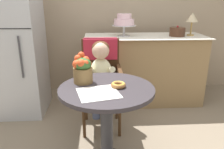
{
  "coord_description": "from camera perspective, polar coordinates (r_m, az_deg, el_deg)",
  "views": [
    {
      "loc": [
        -0.05,
        -1.55,
        1.34
      ],
      "look_at": [
        0.05,
        0.15,
        0.77
      ],
      "focal_mm": 35.87,
      "sensor_mm": 36.0,
      "label": 1
    }
  ],
  "objects": [
    {
      "name": "donut_front",
      "position": [
        1.67,
        1.63,
        -2.63
      ],
      "size": [
        0.11,
        0.11,
        0.04
      ],
      "color": "#936033",
      "rests_on": "cafe_table"
    },
    {
      "name": "display_counter",
      "position": [
        3.05,
        8.1,
        1.41
      ],
      "size": [
        1.56,
        0.62,
        0.9
      ],
      "color": "#93754C",
      "rests_on": "ground"
    },
    {
      "name": "paper_napkin",
      "position": [
        1.57,
        -3.48,
        -4.75
      ],
      "size": [
        0.33,
        0.32,
        0.0
      ],
      "primitive_type": "cube",
      "rotation": [
        0.0,
        0.0,
        0.24
      ],
      "color": "white",
      "rests_on": "cafe_table"
    },
    {
      "name": "cafe_table",
      "position": [
        1.76,
        -1.35,
        -9.69
      ],
      "size": [
        0.72,
        0.72,
        0.72
      ],
      "color": "#332D33",
      "rests_on": "ground"
    },
    {
      "name": "refrigerator",
      "position": [
        2.87,
        -23.9,
        7.11
      ],
      "size": [
        0.64,
        0.63,
        1.7
      ],
      "color": "#B7BABF",
      "rests_on": "ground"
    },
    {
      "name": "table_lamp",
      "position": [
        3.09,
        19.76,
        13.31
      ],
      "size": [
        0.15,
        0.15,
        0.28
      ],
      "color": "#B28C47",
      "rests_on": "display_counter"
    },
    {
      "name": "tiered_cake_stand",
      "position": [
        2.88,
        3.1,
        13.34
      ],
      "size": [
        0.3,
        0.3,
        0.28
      ],
      "color": "silver",
      "rests_on": "display_counter"
    },
    {
      "name": "wicker_chair",
      "position": [
        2.38,
        -2.87,
        1.34
      ],
      "size": [
        0.42,
        0.45,
        0.95
      ],
      "rotation": [
        0.0,
        0.0,
        -0.05
      ],
      "color": "#472D19",
      "rests_on": "ground"
    },
    {
      "name": "seated_child",
      "position": [
        2.22,
        -2.83,
        1.09
      ],
      "size": [
        0.27,
        0.32,
        0.73
      ],
      "color": "beige",
      "rests_on": "ground"
    },
    {
      "name": "round_layer_cake",
      "position": [
        3.0,
        16.29,
        10.41
      ],
      "size": [
        0.2,
        0.2,
        0.13
      ],
      "color": "#4C2D1E",
      "rests_on": "display_counter"
    },
    {
      "name": "flower_vase",
      "position": [
        1.75,
        -7.5,
        1.5
      ],
      "size": [
        0.15,
        0.15,
        0.24
      ],
      "color": "brown",
      "rests_on": "cafe_table"
    }
  ]
}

